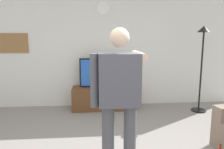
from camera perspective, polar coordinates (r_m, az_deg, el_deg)
name	(u,v)px	position (r m, az deg, el deg)	size (l,w,h in m)	color
back_wall	(107,49)	(5.33, -1.29, 6.45)	(6.40, 0.10, 2.70)	silver
tv_stand	(104,98)	(5.17, -2.01, -6.00)	(1.45, 0.52, 0.51)	brown
television	(104,73)	(5.08, -2.07, 0.51)	(1.10, 0.07, 0.66)	black
wall_clock	(103,8)	(5.29, -2.31, 16.55)	(0.29, 0.29, 0.03)	white
framed_picture	(11,43)	(5.57, -24.30, 7.33)	(0.74, 0.04, 0.44)	olive
floor_lamp	(203,51)	(5.20, 22.13, 5.59)	(0.32, 0.32, 1.88)	black
person_standing_nearer_lamp	(119,97)	(2.46, 1.83, -5.76)	(0.63, 0.78, 1.76)	#4C4C51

